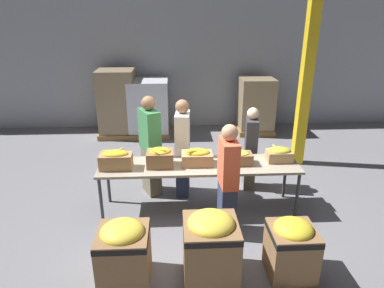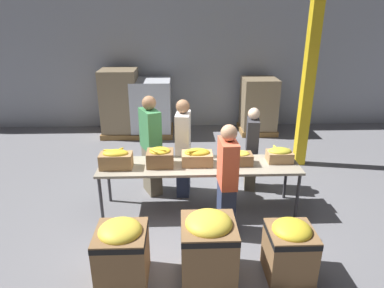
{
  "view_description": "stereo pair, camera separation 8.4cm",
  "coord_description": "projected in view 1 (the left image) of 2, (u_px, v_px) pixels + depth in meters",
  "views": [
    {
      "loc": [
        -0.37,
        -4.86,
        3.03
      ],
      "look_at": [
        -0.11,
        -0.01,
        1.15
      ],
      "focal_mm": 32.0,
      "sensor_mm": 36.0,
      "label": 1
    },
    {
      "loc": [
        -0.29,
        -4.86,
        3.03
      ],
      "look_at": [
        -0.11,
        -0.01,
        1.15
      ],
      "focal_mm": 32.0,
      "sensor_mm": 36.0,
      "label": 2
    }
  ],
  "objects": [
    {
      "name": "volunteer_3",
      "position": [
        228.0,
        182.0,
        4.75
      ],
      "size": [
        0.24,
        0.46,
        1.66
      ],
      "rotation": [
        0.0,
        0.0,
        1.62
      ],
      "color": "#2D3856",
      "rests_on": "ground_plane"
    },
    {
      "name": "sorting_table",
      "position": [
        199.0,
        167.0,
        5.36
      ],
      "size": [
        3.12,
        0.74,
        0.8
      ],
      "color": "#9E937F",
      "rests_on": "ground_plane"
    },
    {
      "name": "volunteer_0",
      "position": [
        251.0,
        149.0,
        6.08
      ],
      "size": [
        0.26,
        0.43,
        1.51
      ],
      "rotation": [
        0.0,
        0.0,
        -1.72
      ],
      "color": "#6B604C",
      "rests_on": "ground_plane"
    },
    {
      "name": "volunteer_2",
      "position": [
        183.0,
        149.0,
        5.83
      ],
      "size": [
        0.27,
        0.48,
        1.71
      ],
      "rotation": [
        0.0,
        0.0,
        -1.67
      ],
      "color": "#2D3856",
      "rests_on": "ground_plane"
    },
    {
      "name": "support_pillar",
      "position": [
        307.0,
        69.0,
        6.65
      ],
      "size": [
        0.21,
        0.21,
        4.0
      ],
      "color": "gold",
      "rests_on": "ground_plane"
    },
    {
      "name": "donation_bin_2",
      "position": [
        291.0,
        247.0,
        4.11
      ],
      "size": [
        0.55,
        0.55,
        0.75
      ],
      "color": "olive",
      "rests_on": "ground_plane"
    },
    {
      "name": "pallet_stack_1",
      "position": [
        149.0,
        108.0,
        8.87
      ],
      "size": [
        1.09,
        1.09,
        1.43
      ],
      "color": "olive",
      "rests_on": "ground_plane"
    },
    {
      "name": "banana_box_4",
      "position": [
        279.0,
        154.0,
        5.44
      ],
      "size": [
        0.39,
        0.29,
        0.24
      ],
      "color": "tan",
      "rests_on": "sorting_table"
    },
    {
      "name": "banana_box_1",
      "position": [
        160.0,
        157.0,
        5.25
      ],
      "size": [
        0.41,
        0.34,
        0.31
      ],
      "color": "olive",
      "rests_on": "sorting_table"
    },
    {
      "name": "pallet_stack_2",
      "position": [
        118.0,
        104.0,
        8.75
      ],
      "size": [
        0.98,
        0.98,
        1.7
      ],
      "color": "olive",
      "rests_on": "ground_plane"
    },
    {
      "name": "pallet_stack_0",
      "position": [
        256.0,
        106.0,
        9.03
      ],
      "size": [
        0.94,
        0.94,
        1.45
      ],
      "color": "olive",
      "rests_on": "ground_plane"
    },
    {
      "name": "ground_plane",
      "position": [
        199.0,
        209.0,
        5.63
      ],
      "size": [
        30.0,
        30.0,
        0.0
      ],
      "primitive_type": "plane",
      "color": "slate"
    },
    {
      "name": "wall_back",
      "position": [
        187.0,
        53.0,
        9.1
      ],
      "size": [
        16.0,
        0.08,
        4.0
      ],
      "color": "#9399A3",
      "rests_on": "ground_plane"
    },
    {
      "name": "banana_box_3",
      "position": [
        238.0,
        157.0,
        5.33
      ],
      "size": [
        0.44,
        0.26,
        0.24
      ],
      "color": "olive",
      "rests_on": "sorting_table"
    },
    {
      "name": "banana_box_0",
      "position": [
        116.0,
        159.0,
        5.16
      ],
      "size": [
        0.49,
        0.27,
        0.31
      ],
      "color": "#A37A4C",
      "rests_on": "sorting_table"
    },
    {
      "name": "volunteer_1",
      "position": [
        150.0,
        147.0,
        5.85
      ],
      "size": [
        0.41,
        0.53,
        1.76
      ],
      "rotation": [
        0.0,
        0.0,
        -1.13
      ],
      "color": "#6B604C",
      "rests_on": "ground_plane"
    },
    {
      "name": "donation_bin_0",
      "position": [
        124.0,
        251.0,
        4.0
      ],
      "size": [
        0.59,
        0.59,
        0.79
      ],
      "color": "olive",
      "rests_on": "ground_plane"
    },
    {
      "name": "donation_bin_1",
      "position": [
        211.0,
        245.0,
        4.03
      ],
      "size": [
        0.64,
        0.64,
        0.87
      ],
      "color": "olive",
      "rests_on": "ground_plane"
    },
    {
      "name": "banana_box_2",
      "position": [
        197.0,
        157.0,
        5.31
      ],
      "size": [
        0.48,
        0.32,
        0.27
      ],
      "color": "tan",
      "rests_on": "sorting_table"
    }
  ]
}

